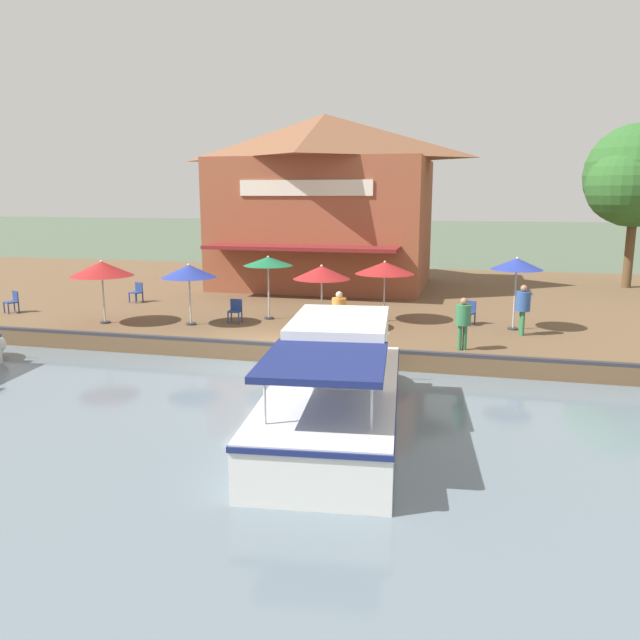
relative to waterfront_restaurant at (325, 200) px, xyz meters
name	(u,v)px	position (x,y,z in m)	size (l,w,h in m)	color
ground_plane	(270,365)	(13.41, 1.44, -4.93)	(220.00, 220.00, 0.00)	#4C5B47
quay_deck	(342,299)	(2.41, 1.44, -4.63)	(22.00, 56.00, 0.60)	brown
quay_edge_fender	(271,344)	(13.31, 1.44, -4.28)	(0.20, 50.40, 0.10)	#2D2D33
waterfront_restaurant	(325,200)	(0.00, 0.00, 0.00)	(9.55, 10.75, 8.51)	brown
patio_umbrella_mid_patio_left	(322,273)	(10.70, 2.44, -2.33)	(1.96, 1.96, 2.27)	#B7B7B7
patio_umbrella_near_quay_edge	(268,262)	(9.29, 0.05, -2.16)	(1.83, 1.83, 2.38)	#B7B7B7
patio_umbrella_mid_patio_right	(385,268)	(8.67, 4.32, -2.35)	(2.17, 2.17, 2.24)	#B7B7B7
patio_umbrella_far_corner	(517,264)	(9.06, 8.90, -2.05)	(1.75, 1.75, 2.53)	#B7B7B7
patio_umbrella_by_entrance	(102,269)	(11.46, -5.52, -2.33)	(2.24, 2.24, 2.30)	#B7B7B7
patio_umbrella_back_row	(189,271)	(10.97, -2.35, -2.39)	(1.95, 1.95, 2.21)	#B7B7B7
cafe_chair_beside_entrance	(13,301)	(10.48, -10.24, -3.85)	(0.59, 0.59, 0.85)	navy
cafe_chair_under_first_umbrella	(468,311)	(8.55, 7.37, -3.85)	(0.58, 0.58, 0.85)	navy
cafe_chair_back_row_seat	(235,310)	(10.19, -0.94, -3.85)	(0.48, 0.48, 0.85)	navy
cafe_chair_mid_patio	(137,291)	(7.09, -6.72, -3.85)	(0.56, 0.56, 0.85)	navy
person_at_quay_edge	(523,304)	(9.89, 9.11, -3.27)	(0.48, 0.48, 1.69)	#337547
person_mid_patio	(339,310)	(12.22, 3.38, -3.32)	(0.46, 0.46, 1.61)	#337547
person_near_entrance	(463,318)	(12.46, 7.23, -3.34)	(0.45, 0.45, 1.60)	#337547
motorboat_far_downstream	(338,383)	(17.74, 4.53, -3.98)	(8.58, 3.53, 2.34)	white
tree_upstream_bank	(634,178)	(-2.48, 14.83, 1.04)	(5.25, 5.00, 8.01)	brown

